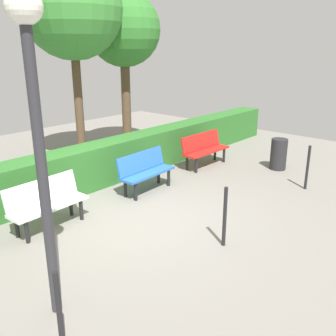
{
  "coord_description": "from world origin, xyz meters",
  "views": [
    {
      "loc": [
        4.46,
        4.66,
        3.08
      ],
      "look_at": [
        -1.32,
        -0.41,
        0.55
      ],
      "focal_mm": 40.26,
      "sensor_mm": 36.0,
      "label": 1
    }
  ],
  "objects": [
    {
      "name": "ground_plane",
      "position": [
        0.0,
        0.0,
        0.0
      ],
      "size": [
        16.83,
        16.83,
        0.0
      ],
      "primitive_type": "plane",
      "color": "gray"
    },
    {
      "name": "bench_red",
      "position": [
        -3.38,
        -0.95,
        0.48
      ],
      "size": [
        1.53,
        0.5,
        0.86
      ],
      "rotation": [
        0.0,
        0.0,
        -0.02
      ],
      "color": "red",
      "rests_on": "ground_plane"
    },
    {
      "name": "bench_blue",
      "position": [
        -1.06,
        -0.85,
        0.48
      ],
      "size": [
        1.41,
        0.53,
        0.86
      ],
      "rotation": [
        0.0,
        0.0,
        0.05
      ],
      "color": "blue",
      "rests_on": "ground_plane"
    },
    {
      "name": "bench_white",
      "position": [
        1.32,
        -0.9,
        0.48
      ],
      "size": [
        1.42,
        0.53,
        0.86
      ],
      "rotation": [
        0.0,
        0.0,
        0.04
      ],
      "color": "white",
      "rests_on": "ground_plane"
    },
    {
      "name": "hedge_row",
      "position": [
        -1.08,
        -1.94,
        0.48
      ],
      "size": [
        12.83,
        0.67,
        0.95
      ],
      "primitive_type": "cube",
      "color": "#2D6B28",
      "rests_on": "ground_plane"
    },
    {
      "name": "tree_near",
      "position": [
        -3.22,
        -3.74,
        3.44
      ],
      "size": [
        2.08,
        2.08,
        4.53
      ],
      "color": "brown",
      "rests_on": "ground_plane"
    },
    {
      "name": "tree_mid",
      "position": [
        -1.5,
        -3.72,
        3.92
      ],
      "size": [
        2.52,
        2.52,
        5.2
      ],
      "color": "brown",
      "rests_on": "ground_plane"
    },
    {
      "name": "railing_post_near",
      "position": [
        -3.49,
        1.79,
        0.5
      ],
      "size": [
        0.06,
        0.06,
        1.0
      ],
      "primitive_type": "cylinder",
      "color": "black",
      "rests_on": "ground_plane"
    },
    {
      "name": "railing_post_mid",
      "position": [
        -0.17,
        1.79,
        0.5
      ],
      "size": [
        0.06,
        0.06,
        1.0
      ],
      "primitive_type": "cylinder",
      "color": "black",
      "rests_on": "ground_plane"
    },
    {
      "name": "railing_post_far",
      "position": [
        2.83,
        1.79,
        0.5
      ],
      "size": [
        0.06,
        0.06,
        1.0
      ],
      "primitive_type": "cylinder",
      "color": "black",
      "rests_on": "ground_plane"
    },
    {
      "name": "lamp_post",
      "position": [
        2.48,
        1.12,
        2.53
      ],
      "size": [
        0.36,
        0.36,
        3.61
      ],
      "color": "#2D2D33",
      "rests_on": "ground_plane"
    },
    {
      "name": "trash_bin",
      "position": [
        -4.41,
        0.67,
        0.4
      ],
      "size": [
        0.41,
        0.41,
        0.8
      ],
      "primitive_type": "cylinder",
      "color": "#262628",
      "rests_on": "ground_plane"
    }
  ]
}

